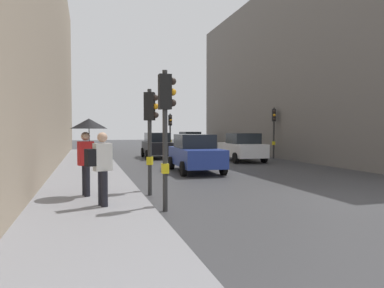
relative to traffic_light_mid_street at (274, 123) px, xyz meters
The scene contains 13 objects.
ground_plane 14.65m from the traffic_light_mid_street, 111.18° to the right, with size 120.00×120.00×0.00m, color #38383A.
sidewalk_kerb 14.52m from the traffic_light_mid_street, 148.53° to the right, with size 2.93×40.00×0.16m, color gray.
building_facade_right 7.58m from the traffic_light_mid_street, 16.79° to the left, with size 12.00×26.79×12.29m, color slate.
traffic_light_mid_street is the anchor object (origin of this frame).
traffic_light_near_left 16.97m from the traffic_light_mid_street, 127.94° to the right, with size 0.43×0.25×3.42m.
traffic_light_near_right 15.29m from the traffic_light_mid_street, 133.03° to the right, with size 0.45×0.34×3.21m.
traffic_light_far_median 8.40m from the traffic_light_mid_street, 134.51° to the left, with size 0.25×0.43×3.24m.
car_blue_van 9.54m from the traffic_light_mid_street, 141.71° to the right, with size 2.14×4.26×1.76m.
car_white_compact 3.58m from the traffic_light_mid_street, 156.13° to the right, with size 2.17×4.28×1.76m.
car_silver_hatchback 12.36m from the traffic_light_mid_street, 102.15° to the left, with size 2.25×4.31×1.76m.
car_dark_suv 8.19m from the traffic_light_mid_street, 159.10° to the left, with size 2.16×4.27×1.76m.
pedestrian_with_umbrella 16.87m from the traffic_light_mid_street, 136.58° to the right, with size 1.00×1.00×2.14m.
pedestrian_with_black_backpack 17.78m from the traffic_light_mid_street, 132.40° to the right, with size 0.65×0.44×1.77m.
Camera 1 is at (-7.04, -8.37, 2.00)m, focal length 33.41 mm.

